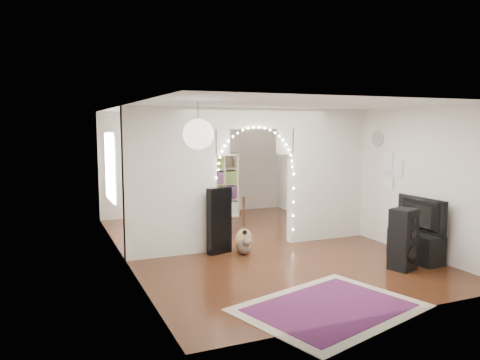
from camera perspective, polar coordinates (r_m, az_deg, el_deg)
name	(u,v)px	position (r m, az deg, el deg)	size (l,w,h in m)	color
floor	(253,246)	(9.34, 1.64, -8.01)	(7.50, 7.50, 0.00)	black
ceiling	(254,108)	(9.04, 1.70, 8.79)	(5.00, 7.50, 0.02)	white
wall_back	(195,164)	(12.58, -5.51, 2.00)	(5.00, 0.02, 2.70)	silver
wall_front	(383,210)	(5.93, 17.06, -3.46)	(5.00, 0.02, 2.70)	silver
wall_left	(123,184)	(8.36, -14.08, -0.50)	(0.02, 7.50, 2.70)	silver
wall_right	(359,173)	(10.38, 14.30, 0.85)	(0.02, 7.50, 2.70)	silver
divider_wall	(254,174)	(9.08, 1.67, 0.72)	(5.00, 0.20, 2.70)	silver
fairy_lights	(256,168)	(8.95, 2.02, 1.44)	(1.64, 0.04, 1.60)	#FFEABF
window	(110,167)	(10.12, -15.55, 1.52)	(0.04, 1.20, 1.40)	white
wall_clock	(378,139)	(9.85, 16.45, 4.85)	(0.31, 0.31, 0.03)	white
picture_frames	(390,170)	(9.58, 17.86, 1.17)	(0.02, 0.50, 0.70)	white
paper_lantern	(198,134)	(6.10, -5.11, 5.58)	(0.40, 0.40, 0.40)	white
ceiling_fan	(218,124)	(10.88, -2.76, 6.84)	(1.10, 1.10, 0.30)	gold
area_rug	(330,308)	(6.40, 10.92, -15.03)	(2.27, 1.71, 0.02)	maroon
guitar_case	(219,221)	(8.67, -2.55, -4.98)	(0.47, 0.16, 1.23)	black
acoustic_guitar	(244,231)	(8.90, 0.44, -6.22)	(0.36, 0.16, 0.87)	#B68649
tabby_cat	(244,246)	(8.70, 0.53, -8.07)	(0.27, 0.57, 0.37)	brown
floor_speaker	(403,239)	(8.18, 19.29, -6.85)	(0.48, 0.44, 1.01)	black
media_console	(415,246)	(8.85, 20.59, -7.59)	(0.40, 1.00, 0.50)	black
tv	(417,215)	(8.73, 20.74, -4.02)	(1.07, 0.14, 0.62)	black
bookcase	(208,185)	(12.24, -3.89, -0.59)	(1.61, 0.41, 1.65)	#CBB793
dining_table	(190,192)	(11.89, -6.13, -1.52)	(1.31, 0.97, 0.76)	brown
flower_vase	(190,186)	(11.86, -6.14, -0.71)	(0.18, 0.18, 0.19)	silver
dining_chair_left	(214,214)	(11.13, -3.21, -4.21)	(0.57, 0.59, 0.54)	brown
dining_chair_right	(213,219)	(10.82, -3.36, -4.82)	(0.46, 0.47, 0.43)	brown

